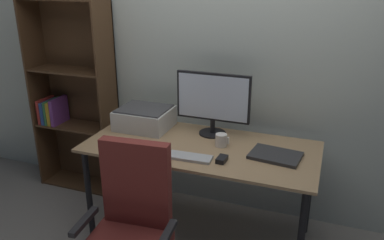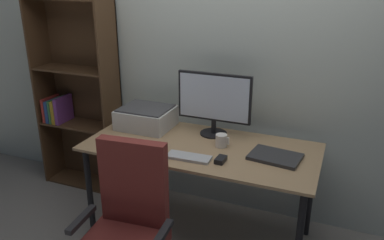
% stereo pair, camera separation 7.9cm
% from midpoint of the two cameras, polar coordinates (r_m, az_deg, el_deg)
% --- Properties ---
extents(ground_plane, '(12.00, 12.00, 0.00)m').
position_cam_midpoint_polar(ground_plane, '(3.09, 1.95, -16.40)').
color(ground_plane, gray).
extents(back_wall, '(6.40, 0.10, 2.60)m').
position_cam_midpoint_polar(back_wall, '(3.03, 5.88, 9.92)').
color(back_wall, beige).
rests_on(back_wall, ground).
extents(desk, '(1.61, 0.74, 0.74)m').
position_cam_midpoint_polar(desk, '(2.74, 2.11, -5.31)').
color(desk, tan).
rests_on(desk, ground).
extents(monitor, '(0.55, 0.20, 0.46)m').
position_cam_midpoint_polar(monitor, '(2.81, 4.07, 2.90)').
color(monitor, black).
rests_on(monitor, desk).
extents(keyboard, '(0.29, 0.12, 0.02)m').
position_cam_midpoint_polar(keyboard, '(2.52, 0.48, -5.49)').
color(keyboard, '#B7BABC').
rests_on(keyboard, desk).
extents(mouse, '(0.06, 0.10, 0.03)m').
position_cam_midpoint_polar(mouse, '(2.48, 5.16, -5.84)').
color(mouse, black).
rests_on(mouse, desk).
extents(coffee_mug, '(0.10, 0.08, 0.09)m').
position_cam_midpoint_polar(coffee_mug, '(2.69, 5.19, -3.03)').
color(coffee_mug, white).
rests_on(coffee_mug, desk).
extents(laptop, '(0.35, 0.27, 0.02)m').
position_cam_midpoint_polar(laptop, '(2.59, 13.00, -5.25)').
color(laptop, '#2D2D30').
rests_on(laptop, desk).
extents(printer, '(0.40, 0.34, 0.16)m').
position_cam_midpoint_polar(printer, '(3.02, -5.99, 0.41)').
color(printer, silver).
rests_on(printer, desk).
extents(office_chair, '(0.54, 0.54, 1.01)m').
position_cam_midpoint_polar(office_chair, '(2.31, -8.64, -16.94)').
color(office_chair, '#232326').
rests_on(office_chair, ground).
extents(bookshelf, '(0.73, 0.28, 1.68)m').
position_cam_midpoint_polar(bookshelf, '(3.60, -15.91, 3.11)').
color(bookshelf, '#4C331E').
rests_on(bookshelf, ground).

